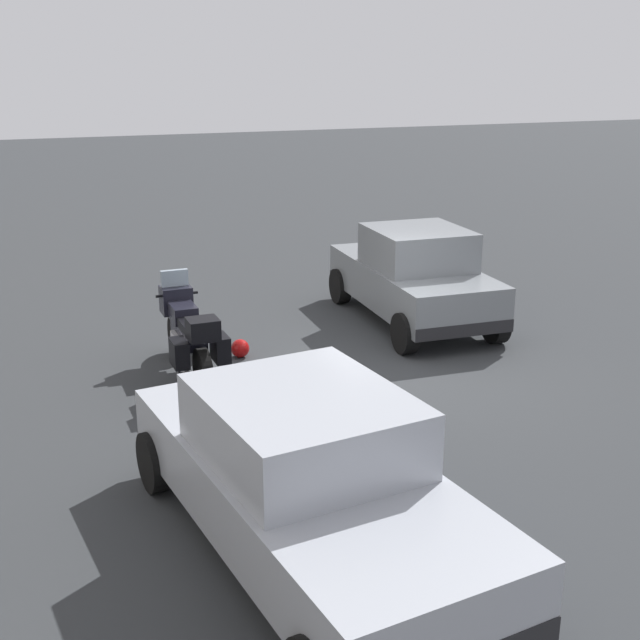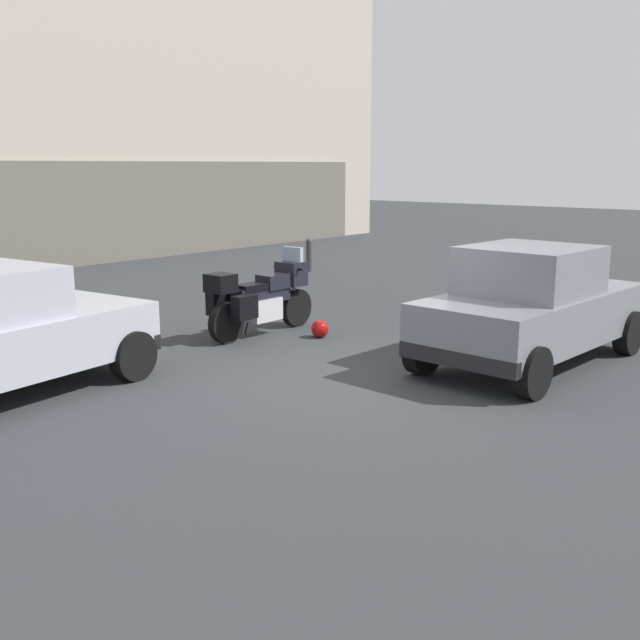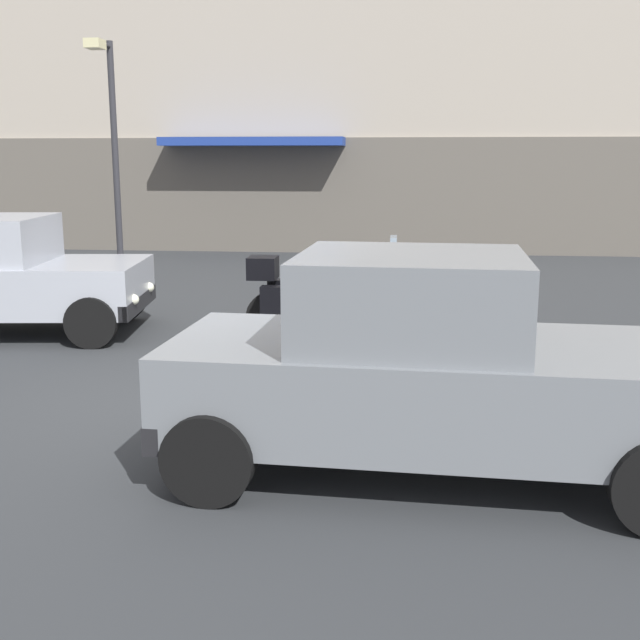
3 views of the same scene
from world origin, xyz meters
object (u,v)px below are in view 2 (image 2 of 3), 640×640
Objects in this scene: motorcycle at (261,297)px; car_hatchback_near at (531,307)px; helmet at (320,329)px; bollard_curbside at (309,254)px.

car_hatchback_near is at bearing -75.80° from motorcycle.
car_hatchback_near reaches higher than helmet.
car_hatchback_near is (1.08, -4.11, 0.19)m from motorcycle.
motorcycle is 1.09m from helmet.
motorcycle is at bearing 117.39° from helmet.
motorcycle is 4.25m from car_hatchback_near.
car_hatchback_near is at bearing -120.79° from bollard_curbside.
helmet is (0.45, -0.87, -0.48)m from motorcycle.
motorcycle is 7.39m from bollard_curbside.
car_hatchback_near is 9.73m from bollard_curbside.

